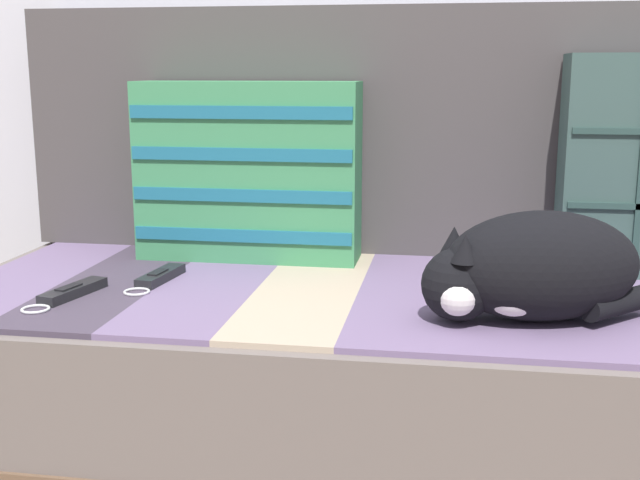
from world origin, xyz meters
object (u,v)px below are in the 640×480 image
at_px(throw_pillow_striped, 248,171).
at_px(couch, 409,384).
at_px(sleeping_cat, 529,270).
at_px(game_remote_near, 159,277).
at_px(game_remote_far, 71,292).

bearing_deg(throw_pillow_striped, couch, -26.75).
relative_size(sleeping_cat, game_remote_near, 1.95).
distance_m(couch, throw_pillow_striped, 0.56).
bearing_deg(couch, game_remote_far, -163.83).
xyz_separation_m(sleeping_cat, game_remote_far, (-0.80, 0.01, -0.08)).
distance_m(throw_pillow_striped, game_remote_near, 0.32).
height_order(couch, game_remote_far, game_remote_far).
relative_size(couch, game_remote_far, 8.94).
bearing_deg(sleeping_cat, game_remote_near, 168.74).
xyz_separation_m(couch, game_remote_far, (-0.60, -0.18, 0.21)).
xyz_separation_m(couch, throw_pillow_striped, (-0.36, 0.18, 0.39)).
relative_size(throw_pillow_striped, game_remote_near, 2.42).
relative_size(couch, sleeping_cat, 4.77).
bearing_deg(game_remote_far, throw_pillow_striped, 55.92).
bearing_deg(sleeping_cat, throw_pillow_striped, 146.95).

